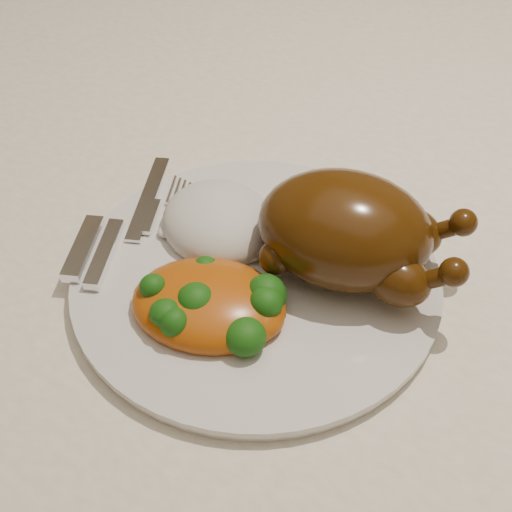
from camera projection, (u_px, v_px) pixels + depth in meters
The scene contains 7 objects.
dining_table at pixel (468, 291), 0.74m from camera, with size 1.60×0.90×0.76m.
tablecloth at pixel (483, 239), 0.69m from camera, with size 1.73×1.03×0.18m.
dinner_plate at pixel (256, 278), 0.60m from camera, with size 0.30×0.30×0.01m, color silver.
roast_chicken at pixel (349, 231), 0.57m from camera, with size 0.19×0.14×0.09m.
rice_mound at pixel (219, 223), 0.62m from camera, with size 0.13×0.12×0.06m.
mac_and_cheese at pixel (215, 305), 0.55m from camera, with size 0.15×0.14×0.05m.
cutlery at pixel (114, 234), 0.62m from camera, with size 0.08×0.18×0.01m.
Camera 1 is at (0.10, -0.54, 1.21)m, focal length 50.00 mm.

